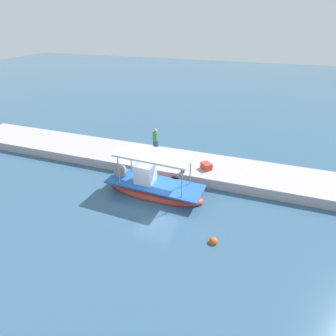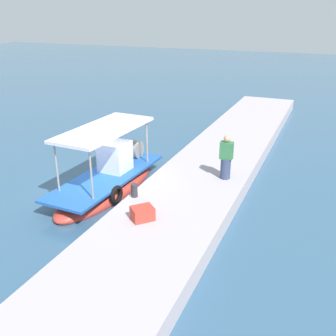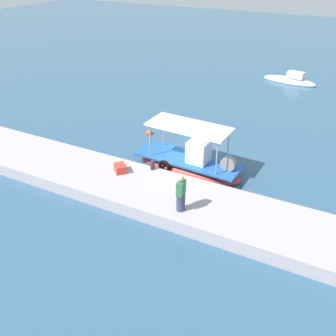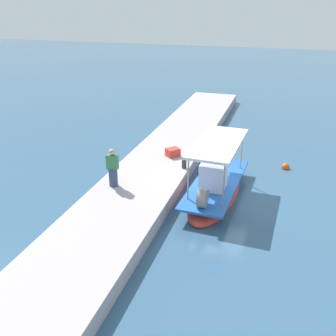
% 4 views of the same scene
% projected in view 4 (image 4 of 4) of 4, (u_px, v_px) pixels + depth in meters
% --- Properties ---
extents(ground_plane, '(120.00, 120.00, 0.00)m').
position_uv_depth(ground_plane, '(222.00, 195.00, 18.41)').
color(ground_plane, '#345979').
extents(dock_quay, '(36.00, 3.70, 0.67)m').
position_uv_depth(dock_quay, '(147.00, 179.00, 19.30)').
color(dock_quay, '#B1A6AC').
rests_on(dock_quay, ground_plane).
extents(main_fishing_boat, '(6.40, 2.31, 3.06)m').
position_uv_depth(main_fishing_boat, '(215.00, 188.00, 18.12)').
color(main_fishing_boat, '#CE3D30').
rests_on(main_fishing_boat, ground_plane).
extents(fisherman_near_bollard, '(0.42, 0.52, 1.80)m').
position_uv_depth(fisherman_near_bollard, '(113.00, 169.00, 17.53)').
color(fisherman_near_bollard, '#354163').
rests_on(fisherman_near_bollard, dock_quay).
extents(mooring_bollard, '(0.24, 0.24, 0.49)m').
position_uv_depth(mooring_bollard, '(184.00, 163.00, 19.60)').
color(mooring_bollard, '#2D2D33').
rests_on(mooring_bollard, dock_quay).
extents(cargo_crate, '(0.88, 0.87, 0.44)m').
position_uv_depth(cargo_crate, '(173.00, 152.00, 21.09)').
color(cargo_crate, red).
rests_on(cargo_crate, dock_quay).
extents(marker_buoy, '(0.43, 0.43, 0.43)m').
position_uv_depth(marker_buoy, '(285.00, 167.00, 21.26)').
color(marker_buoy, '#E25519').
rests_on(marker_buoy, ground_plane).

